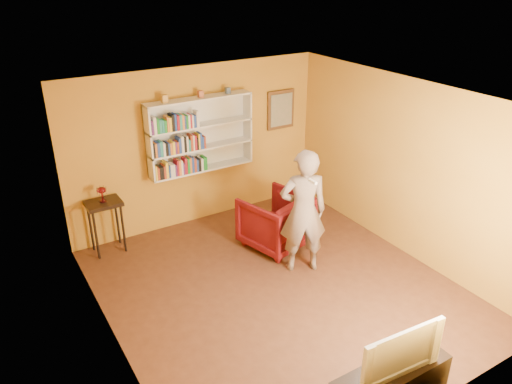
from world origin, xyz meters
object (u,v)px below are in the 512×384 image
bookshelf (199,134)px  television (396,348)px  ruby_lustre (102,191)px  console_table (104,210)px  armchair (276,221)px  person (303,212)px

bookshelf → television: bearing=-91.7°
ruby_lustre → console_table: bearing=104.0°
console_table → armchair: 2.66m
bookshelf → television: size_ratio=1.87×
bookshelf → person: (0.58, -2.13, -0.65)m
console_table → armchair: bearing=-27.6°
bookshelf → ruby_lustre: 1.82m
person → television: size_ratio=1.95×
ruby_lustre → television: bearing=-70.6°
person → bookshelf: bearing=-51.6°
ruby_lustre → person: size_ratio=0.13×
bookshelf → ruby_lustre: size_ratio=7.52×
person → television: bearing=97.3°
armchair → television: bearing=62.2°
person → television: (-0.72, -2.53, -0.19)m
ruby_lustre → person: 3.03m
console_table → television: (1.58, -4.50, 0.04)m
person → ruby_lustre: bearing=-17.5°
bookshelf → console_table: 1.94m
bookshelf → person: bookshelf is taller
television → ruby_lustre: bearing=113.4°
armchair → console_table: bearing=-42.3°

